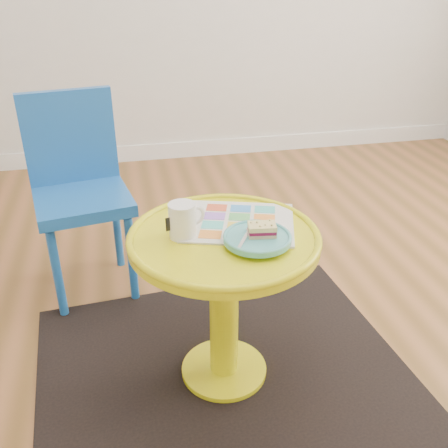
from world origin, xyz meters
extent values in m
plane|color=brown|center=(0.00, 0.00, 0.00)|extent=(4.00, 4.00, 0.00)
cube|color=white|center=(0.00, 1.99, 0.06)|extent=(4.00, 0.02, 0.12)
cube|color=black|center=(-0.42, -0.29, 0.00)|extent=(1.38, 1.19, 0.01)
cylinder|color=yellow|center=(-0.42, -0.29, 0.01)|extent=(0.30, 0.30, 0.03)
cylinder|color=yellow|center=(-0.42, -0.29, 0.28)|extent=(0.10, 0.10, 0.51)
cylinder|color=yellow|center=(-0.42, -0.29, 0.55)|extent=(0.60, 0.60, 0.03)
cylinder|color=#1B5CAF|center=(-1.01, 0.18, 0.20)|extent=(0.04, 0.04, 0.40)
cylinder|color=#1B5CAF|center=(-0.71, 0.23, 0.20)|extent=(0.04, 0.04, 0.40)
cylinder|color=#1B5CAF|center=(-1.06, 0.48, 0.20)|extent=(0.04, 0.04, 0.40)
cylinder|color=#1B5CAF|center=(-0.76, 0.53, 0.20)|extent=(0.04, 0.04, 0.40)
cube|color=#1B5CAF|center=(-0.88, 0.36, 0.44)|extent=(0.44, 0.44, 0.05)
cube|color=#1B5CAF|center=(-0.91, 0.52, 0.66)|extent=(0.38, 0.11, 0.40)
cube|color=silver|center=(-0.36, -0.22, 0.57)|extent=(0.43, 0.39, 0.01)
cylinder|color=white|center=(-0.55, -0.27, 0.62)|extent=(0.08, 0.08, 0.11)
torus|color=white|center=(-0.50, -0.25, 0.63)|extent=(0.06, 0.03, 0.06)
cylinder|color=#D1B78C|center=(-0.55, -0.27, 0.67)|extent=(0.08, 0.08, 0.01)
cylinder|color=#50A9A9|center=(-0.34, -0.37, 0.58)|extent=(0.08, 0.08, 0.01)
cylinder|color=#50A9A9|center=(-0.34, -0.37, 0.59)|extent=(0.20, 0.20, 0.02)
cube|color=#D3BC8C|center=(-0.32, -0.36, 0.60)|extent=(0.09, 0.06, 0.01)
cube|color=maroon|center=(-0.32, -0.36, 0.61)|extent=(0.09, 0.06, 0.01)
cube|color=#EADB8C|center=(-0.32, -0.36, 0.62)|extent=(0.09, 0.07, 0.01)
cube|color=silver|center=(-0.38, -0.38, 0.60)|extent=(0.07, 0.10, 0.00)
cube|color=silver|center=(-0.35, -0.32, 0.60)|extent=(0.03, 0.04, 0.00)
camera|label=1|loc=(-0.71, -1.61, 1.31)|focal=40.00mm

